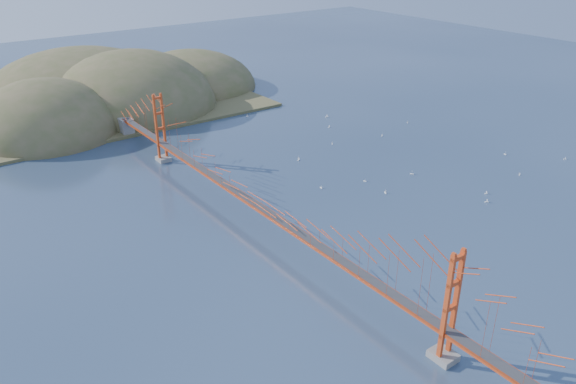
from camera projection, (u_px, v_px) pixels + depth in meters
ground at (262, 230)px, 73.80m from camera, size 320.00×320.00×0.00m
bridge at (260, 182)px, 70.91m from camera, size 2.20×94.40×12.00m
far_headlands at (98, 105)px, 124.76m from camera, size 84.00×58.00×25.00m
sailboat_8 at (332, 144)px, 102.63m from camera, size 0.56×0.56×0.59m
sailboat_9 at (407, 122)px, 113.73m from camera, size 0.54×0.54×0.57m
sailboat_16 at (412, 174)px, 90.29m from camera, size 0.68×0.68×0.72m
sailboat_13 at (519, 175)px, 89.97m from camera, size 0.54×0.54×0.59m
sailboat_6 at (487, 201)px, 81.21m from camera, size 0.59×0.59×0.63m
sailboat_12 at (247, 116)px, 117.41m from camera, size 0.62×0.52×0.71m
sailboat_14 at (385, 192)px, 83.99m from camera, size 0.62×0.62×0.69m
sailboat_7 at (327, 116)px, 117.12m from camera, size 0.63×0.57×0.71m
sailboat_4 at (382, 136)px, 106.58m from camera, size 0.54×0.54×0.57m
sailboat_3 at (299, 159)px, 95.71m from camera, size 0.68×0.68×0.74m
sailboat_11 at (565, 159)px, 96.03m from camera, size 0.54×0.54×0.57m
sailboat_5 at (505, 154)px, 98.15m from camera, size 0.39×0.48×0.56m
sailboat_0 at (321, 187)px, 85.61m from camera, size 0.46×0.53×0.61m
sailboat_17 at (329, 127)px, 111.25m from camera, size 0.49×0.42×0.56m
sailboat_1 at (365, 181)px, 87.81m from camera, size 0.51×0.54×0.61m
sailboat_2 at (486, 193)px, 83.78m from camera, size 0.51×0.51×0.56m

